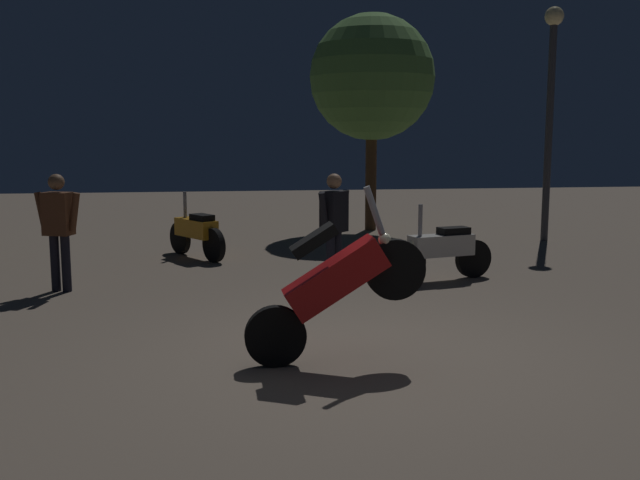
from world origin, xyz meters
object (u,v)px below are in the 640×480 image
(motorcycle_red_foreground, at_px, (335,284))
(motorcycle_orange_parked_left, at_px, (196,232))
(streetlamp_near, at_px, (551,92))
(motorcycle_white_parked_right, at_px, (441,250))
(person_bystander_far, at_px, (58,223))
(person_rider_beside, at_px, (334,220))

(motorcycle_red_foreground, xyz_separation_m, motorcycle_orange_parked_left, (-1.40, 5.93, -0.31))
(streetlamp_near, bearing_deg, motorcycle_white_parked_right, -132.77)
(person_bystander_far, bearing_deg, motorcycle_orange_parked_left, -15.95)
(motorcycle_orange_parked_left, bearing_deg, motorcycle_white_parked_right, -156.59)
(motorcycle_red_foreground, distance_m, person_bystander_far, 4.72)
(motorcycle_orange_parked_left, height_order, person_bystander_far, person_bystander_far)
(motorcycle_orange_parked_left, height_order, person_rider_beside, person_rider_beside)
(motorcycle_orange_parked_left, height_order, motorcycle_white_parked_right, same)
(motorcycle_orange_parked_left, distance_m, person_bystander_far, 2.99)
(motorcycle_orange_parked_left, relative_size, motorcycle_white_parked_right, 0.89)
(motorcycle_white_parked_right, xyz_separation_m, streetlamp_near, (3.22, 3.48, 2.44))
(motorcycle_orange_parked_left, relative_size, person_bystander_far, 0.93)
(motorcycle_white_parked_right, bearing_deg, person_bystander_far, -13.75)
(motorcycle_red_foreground, relative_size, person_bystander_far, 1.06)
(person_rider_beside, bearing_deg, motorcycle_red_foreground, 126.13)
(streetlamp_near, bearing_deg, person_rider_beside, -142.96)
(motorcycle_orange_parked_left, bearing_deg, motorcycle_red_foreground, 161.03)
(motorcycle_red_foreground, xyz_separation_m, person_rider_beside, (0.54, 3.38, 0.17))
(motorcycle_red_foreground, bearing_deg, person_rider_beside, 80.38)
(motorcycle_red_foreground, relative_size, person_rider_beside, 1.07)
(motorcycle_red_foreground, xyz_separation_m, streetlamp_near, (5.35, 7.01, 2.14))
(motorcycle_orange_parked_left, xyz_separation_m, motorcycle_white_parked_right, (3.53, -2.41, 0.00))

